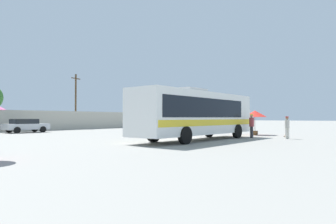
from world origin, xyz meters
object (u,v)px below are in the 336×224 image
at_px(attendant_by_bus_door, 252,124).
at_px(passenger_waiting_on_apron, 287,126).
at_px(vendor_umbrella_secondary_red, 255,114).
at_px(traffic_cone_on_apron, 286,133).
at_px(coach_bus_white_yellow, 196,113).
at_px(parked_car_third_silver, 26,125).
at_px(utility_pole_near, 76,100).

xyz_separation_m(attendant_by_bus_door, passenger_waiting_on_apron, (0.54, -2.45, -0.10)).
xyz_separation_m(attendant_by_bus_door, vendor_umbrella_secondary_red, (4.11, 1.25, 0.82)).
distance_m(vendor_umbrella_secondary_red, traffic_cone_on_apron, 3.55).
bearing_deg(traffic_cone_on_apron, vendor_umbrella_secondary_red, 69.92).
height_order(attendant_by_bus_door, traffic_cone_on_apron, attendant_by_bus_door).
bearing_deg(coach_bus_white_yellow, attendant_by_bus_door, -25.03).
relative_size(passenger_waiting_on_apron, parked_car_third_silver, 0.37).
relative_size(coach_bus_white_yellow, utility_pole_near, 1.50).
bearing_deg(parked_car_third_silver, coach_bus_white_yellow, -86.28).
relative_size(passenger_waiting_on_apron, utility_pole_near, 0.21).
xyz_separation_m(utility_pole_near, traffic_cone_on_apron, (-1.23, -28.84, -3.70)).
xyz_separation_m(passenger_waiting_on_apron, vendor_umbrella_secondary_red, (3.57, 3.71, 0.92)).
height_order(parked_car_third_silver, traffic_cone_on_apron, parked_car_third_silver).
distance_m(coach_bus_white_yellow, utility_pole_near, 26.54).
xyz_separation_m(attendant_by_bus_door, utility_pole_near, (4.24, 27.08, 2.98)).
bearing_deg(vendor_umbrella_secondary_red, coach_bus_white_yellow, 174.16).
distance_m(coach_bus_white_yellow, vendor_umbrella_secondary_red, 8.75).
height_order(coach_bus_white_yellow, parked_car_third_silver, coach_bus_white_yellow).
xyz_separation_m(coach_bus_white_yellow, passenger_waiting_on_apron, (5.13, -4.60, -0.93)).
bearing_deg(passenger_waiting_on_apron, parked_car_third_silver, 104.82).
bearing_deg(parked_car_third_silver, vendor_umbrella_secondary_red, -64.06).
distance_m(coach_bus_white_yellow, parked_car_third_silver, 19.69).
xyz_separation_m(passenger_waiting_on_apron, parked_car_third_silver, (-6.41, 24.22, -0.17)).
bearing_deg(utility_pole_near, coach_bus_white_yellow, -109.51).
bearing_deg(vendor_umbrella_secondary_red, utility_pole_near, 89.71).
height_order(coach_bus_white_yellow, traffic_cone_on_apron, coach_bus_white_yellow).
height_order(passenger_waiting_on_apron, utility_pole_near, utility_pole_near).
height_order(coach_bus_white_yellow, passenger_waiting_on_apron, coach_bus_white_yellow).
xyz_separation_m(coach_bus_white_yellow, vendor_umbrella_secondary_red, (8.70, -0.89, -0.01)).
distance_m(parked_car_third_silver, traffic_cone_on_apron, 25.14).
relative_size(coach_bus_white_yellow, attendant_by_bus_door, 6.38).
relative_size(passenger_waiting_on_apron, traffic_cone_on_apron, 2.54).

